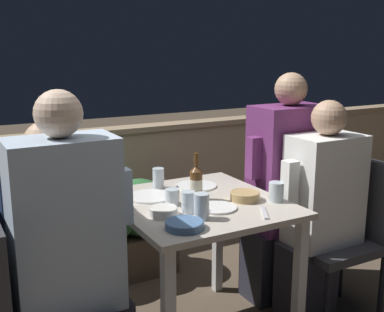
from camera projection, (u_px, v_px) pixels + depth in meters
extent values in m
cube|color=tan|center=(107.00, 190.00, 3.71)|extent=(9.00, 0.14, 0.88)
cube|color=#9E8466|center=(105.00, 131.00, 3.61)|extent=(9.00, 0.18, 0.04)
cube|color=#BCB2A3|center=(198.00, 204.00, 2.42)|extent=(0.81, 0.86, 0.03)
cube|color=silver|center=(299.00, 289.00, 2.35)|extent=(0.05, 0.05, 0.73)
cube|color=silver|center=(109.00, 260.00, 2.66)|extent=(0.05, 0.05, 0.73)
cube|color=silver|center=(218.00, 236.00, 2.99)|extent=(0.05, 0.05, 0.73)
cube|color=brown|center=(107.00, 258.00, 3.21)|extent=(0.91, 0.36, 0.28)
ellipsoid|color=#2D6633|center=(67.00, 220.00, 3.03)|extent=(0.41, 0.47, 0.39)
ellipsoid|color=#2D6633|center=(105.00, 213.00, 3.14)|extent=(0.41, 0.47, 0.39)
ellipsoid|color=#2D6633|center=(140.00, 207.00, 3.26)|extent=(0.41, 0.47, 0.39)
cube|color=silver|center=(65.00, 226.00, 1.96)|extent=(0.43, 0.26, 0.73)
cube|color=silver|center=(122.00, 196.00, 2.06)|extent=(0.07, 0.07, 0.24)
sphere|color=beige|center=(58.00, 114.00, 1.86)|extent=(0.19, 0.19, 0.19)
cube|color=#333338|center=(40.00, 289.00, 2.24)|extent=(0.48, 0.48, 0.05)
cylinder|color=black|center=(75.00, 301.00, 2.57)|extent=(0.03, 0.03, 0.39)
cube|color=navy|center=(51.00, 224.00, 2.20)|extent=(0.43, 0.26, 0.57)
cube|color=navy|center=(103.00, 201.00, 2.31)|extent=(0.07, 0.07, 0.24)
sphere|color=tan|center=(45.00, 143.00, 2.12)|extent=(0.19, 0.19, 0.19)
cube|color=#333338|center=(330.00, 243.00, 2.76)|extent=(0.48, 0.48, 0.05)
cube|color=#333338|center=(360.00, 196.00, 2.81)|extent=(0.06, 0.48, 0.46)
cylinder|color=black|center=(327.00, 304.00, 2.53)|extent=(0.03, 0.03, 0.39)
cylinder|color=black|center=(382.00, 285.00, 2.73)|extent=(0.03, 0.03, 0.39)
cylinder|color=black|center=(276.00, 272.00, 2.89)|extent=(0.03, 0.03, 0.39)
cylinder|color=black|center=(328.00, 257.00, 3.09)|extent=(0.03, 0.03, 0.39)
cube|color=#282833|center=(306.00, 281.00, 2.73)|extent=(0.28, 0.23, 0.44)
cube|color=white|center=(324.00, 190.00, 2.66)|extent=(0.40, 0.26, 0.61)
cube|color=white|center=(290.00, 183.00, 2.52)|extent=(0.07, 0.07, 0.24)
sphere|color=tan|center=(329.00, 118.00, 2.57)|extent=(0.19, 0.19, 0.19)
cube|color=#333338|center=(293.00, 228.00, 2.99)|extent=(0.48, 0.48, 0.05)
cube|color=#333338|center=(322.00, 185.00, 3.03)|extent=(0.06, 0.48, 0.46)
cylinder|color=black|center=(287.00, 283.00, 2.76)|extent=(0.03, 0.03, 0.39)
cylinder|color=black|center=(341.00, 267.00, 2.96)|extent=(0.03, 0.03, 0.39)
cylinder|color=black|center=(245.00, 255.00, 3.12)|extent=(0.03, 0.03, 0.39)
cylinder|color=black|center=(296.00, 243.00, 3.32)|extent=(0.03, 0.03, 0.39)
cube|color=#282833|center=(270.00, 263.00, 2.95)|extent=(0.31, 0.23, 0.44)
cube|color=#6B2D66|center=(287.00, 168.00, 2.87)|extent=(0.44, 0.26, 0.75)
cube|color=#6B2D66|center=(254.00, 158.00, 2.73)|extent=(0.07, 0.07, 0.24)
sphere|color=tan|center=(291.00, 89.00, 2.76)|extent=(0.19, 0.19, 0.19)
cylinder|color=brown|center=(195.00, 186.00, 2.41)|extent=(0.06, 0.06, 0.15)
cylinder|color=beige|center=(195.00, 184.00, 2.41)|extent=(0.06, 0.06, 0.05)
cone|color=brown|center=(195.00, 168.00, 2.39)|extent=(0.06, 0.06, 0.03)
cylinder|color=brown|center=(195.00, 159.00, 2.38)|extent=(0.02, 0.02, 0.06)
cylinder|color=white|center=(217.00, 208.00, 2.30)|extent=(0.19, 0.19, 0.01)
cylinder|color=white|center=(150.00, 196.00, 2.48)|extent=(0.23, 0.23, 0.01)
cylinder|color=white|center=(196.00, 186.00, 2.66)|extent=(0.22, 0.22, 0.01)
cylinder|color=#4C709E|center=(185.00, 225.00, 2.05)|extent=(0.17, 0.17, 0.03)
torus|color=#4C709E|center=(185.00, 222.00, 2.04)|extent=(0.17, 0.17, 0.01)
cylinder|color=silver|center=(163.00, 212.00, 2.20)|extent=(0.13, 0.13, 0.04)
torus|color=silver|center=(163.00, 208.00, 2.20)|extent=(0.13, 0.13, 0.01)
cylinder|color=tan|center=(245.00, 196.00, 2.43)|extent=(0.15, 0.15, 0.04)
torus|color=tan|center=(245.00, 193.00, 2.42)|extent=(0.15, 0.15, 0.01)
cylinder|color=silver|center=(158.00, 178.00, 2.63)|extent=(0.06, 0.06, 0.11)
cylinder|color=silver|center=(172.00, 197.00, 2.36)|extent=(0.07, 0.07, 0.08)
cylinder|color=silver|center=(201.00, 206.00, 2.15)|extent=(0.07, 0.07, 0.12)
cylinder|color=silver|center=(276.00, 192.00, 2.40)|extent=(0.07, 0.07, 0.10)
cylinder|color=silver|center=(188.00, 202.00, 2.24)|extent=(0.06, 0.06, 0.10)
cube|color=silver|center=(264.00, 213.00, 2.24)|extent=(0.10, 0.16, 0.01)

